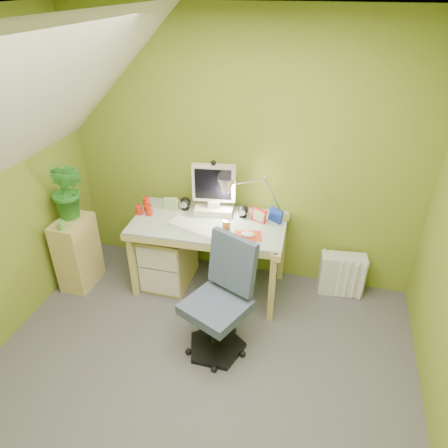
% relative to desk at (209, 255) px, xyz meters
% --- Properties ---
extents(floor, '(3.20, 3.20, 0.01)m').
position_rel_desk_xyz_m(floor, '(0.20, -1.22, -0.36)').
color(floor, '#4B4B4F').
rests_on(floor, ground).
extents(ceiling, '(3.20, 3.20, 0.01)m').
position_rel_desk_xyz_m(ceiling, '(0.20, -1.22, 2.04)').
color(ceiling, white).
rests_on(ceiling, wall_back).
extents(wall_back, '(3.20, 0.01, 2.40)m').
position_rel_desk_xyz_m(wall_back, '(0.20, 0.38, 0.84)').
color(wall_back, olive).
rests_on(wall_back, floor).
extents(desk, '(1.36, 0.73, 0.72)m').
position_rel_desk_xyz_m(desk, '(0.00, 0.00, 0.00)').
color(desk, tan).
rests_on(desk, floor).
extents(monitor, '(0.39, 0.26, 0.49)m').
position_rel_desk_xyz_m(monitor, '(-0.00, 0.18, 0.60)').
color(monitor, beige).
rests_on(monitor, desk).
extents(speaker_left, '(0.11, 0.11, 0.12)m').
position_rel_desk_xyz_m(speaker_left, '(-0.27, 0.16, 0.42)').
color(speaker_left, black).
rests_on(speaker_left, desk).
extents(speaker_right, '(0.10, 0.10, 0.11)m').
position_rel_desk_xyz_m(speaker_right, '(0.27, 0.16, 0.41)').
color(speaker_right, black).
rests_on(speaker_right, desk).
extents(keyboard, '(0.49, 0.29, 0.02)m').
position_rel_desk_xyz_m(keyboard, '(-0.08, -0.14, 0.37)').
color(keyboard, white).
rests_on(keyboard, desk).
extents(mousepad, '(0.25, 0.21, 0.01)m').
position_rel_desk_xyz_m(mousepad, '(0.38, -0.14, 0.36)').
color(mousepad, '#B7351C').
rests_on(mousepad, desk).
extents(mouse, '(0.13, 0.10, 0.04)m').
position_rel_desk_xyz_m(mouse, '(0.38, -0.14, 0.38)').
color(mouse, white).
rests_on(mouse, mousepad).
extents(amber_tumbler, '(0.07, 0.07, 0.09)m').
position_rel_desk_xyz_m(amber_tumbler, '(0.18, -0.08, 0.40)').
color(amber_tumbler, '#9B4E16').
rests_on(amber_tumbler, desk).
extents(candle_cluster, '(0.20, 0.19, 0.13)m').
position_rel_desk_xyz_m(candle_cluster, '(-0.60, 0.01, 0.42)').
color(candle_cluster, red).
rests_on(candle_cluster, desk).
extents(photo_frame_red, '(0.13, 0.08, 0.12)m').
position_rel_desk_xyz_m(photo_frame_red, '(0.42, 0.12, 0.42)').
color(photo_frame_red, red).
rests_on(photo_frame_red, desk).
extents(photo_frame_blue, '(0.13, 0.09, 0.12)m').
position_rel_desk_xyz_m(photo_frame_blue, '(0.56, 0.16, 0.42)').
color(photo_frame_blue, navy).
rests_on(photo_frame_blue, desk).
extents(photo_frame_green, '(0.13, 0.04, 0.11)m').
position_rel_desk_xyz_m(photo_frame_green, '(-0.40, 0.14, 0.41)').
color(photo_frame_green, '#A2BB80').
rests_on(photo_frame_green, desk).
extents(desk_lamp, '(0.58, 0.29, 0.61)m').
position_rel_desk_xyz_m(desk_lamp, '(0.45, 0.18, 0.66)').
color(desk_lamp, silver).
rests_on(desk_lamp, desk).
extents(side_ledge, '(0.26, 0.40, 0.69)m').
position_rel_desk_xyz_m(side_ledge, '(-1.20, -0.26, -0.01)').
color(side_ledge, tan).
rests_on(side_ledge, floor).
extents(potted_plant, '(0.32, 0.26, 0.54)m').
position_rel_desk_xyz_m(potted_plant, '(-1.20, -0.21, 0.61)').
color(potted_plant, '#2A7426').
rests_on(potted_plant, side_ledge).
extents(green_cup, '(0.08, 0.08, 0.08)m').
position_rel_desk_xyz_m(green_cup, '(-1.18, -0.41, 0.37)').
color(green_cup, '#62A042').
rests_on(green_cup, side_ledge).
extents(task_chair, '(0.64, 0.64, 0.88)m').
position_rel_desk_xyz_m(task_chair, '(0.27, -0.73, 0.08)').
color(task_chair, '#38435D').
rests_on(task_chair, floor).
extents(radiator, '(0.42, 0.21, 0.40)m').
position_rel_desk_xyz_m(radiator, '(1.20, 0.24, -0.16)').
color(radiator, beige).
rests_on(radiator, floor).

